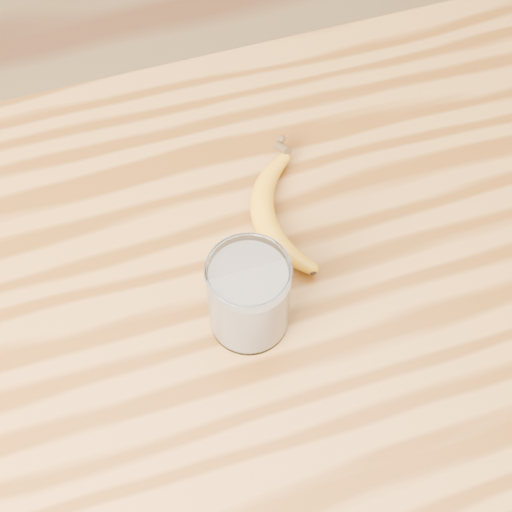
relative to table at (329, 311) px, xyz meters
name	(u,v)px	position (x,y,z in m)	size (l,w,h in m)	color
table	(329,311)	(0.00, 0.00, 0.00)	(1.20, 0.80, 0.90)	#A26A2D
smoothie_glass	(249,297)	(-0.13, -0.04, 0.19)	(0.09, 0.09, 0.12)	white
banana	(262,215)	(-0.07, 0.08, 0.15)	(0.09, 0.26, 0.03)	orange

